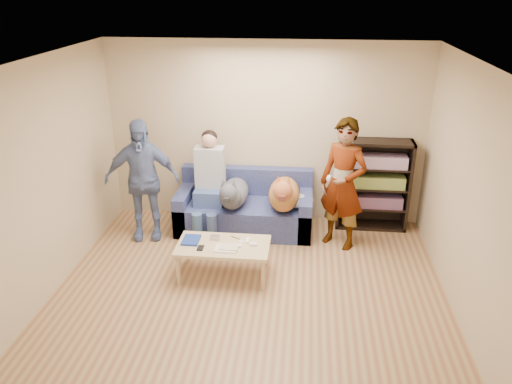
# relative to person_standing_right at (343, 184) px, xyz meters

# --- Properties ---
(ground) EXTENTS (5.00, 5.00, 0.00)m
(ground) POSITION_rel_person_standing_right_xyz_m (-1.08, -1.73, -0.88)
(ground) COLOR #915D3D
(ground) RESTS_ON ground
(ceiling) EXTENTS (5.00, 5.00, 0.00)m
(ceiling) POSITION_rel_person_standing_right_xyz_m (-1.08, -1.73, 1.72)
(ceiling) COLOR white
(ceiling) RESTS_ON ground
(wall_back) EXTENTS (4.50, 0.00, 4.50)m
(wall_back) POSITION_rel_person_standing_right_xyz_m (-1.08, 0.77, 0.42)
(wall_back) COLOR tan
(wall_back) RESTS_ON ground
(wall_left) EXTENTS (0.00, 5.00, 5.00)m
(wall_left) POSITION_rel_person_standing_right_xyz_m (-3.33, -1.73, 0.42)
(wall_left) COLOR tan
(wall_left) RESTS_ON ground
(wall_right) EXTENTS (0.00, 5.00, 5.00)m
(wall_right) POSITION_rel_person_standing_right_xyz_m (1.17, -1.73, 0.42)
(wall_right) COLOR tan
(wall_right) RESTS_ON ground
(blanket) EXTENTS (0.46, 0.39, 0.16)m
(blanket) POSITION_rel_person_standing_right_xyz_m (-0.59, 0.25, -0.37)
(blanket) COLOR #A9A9AE
(blanket) RESTS_ON sofa
(person_standing_right) EXTENTS (0.76, 0.69, 1.75)m
(person_standing_right) POSITION_rel_person_standing_right_xyz_m (0.00, 0.00, 0.00)
(person_standing_right) COLOR gray
(person_standing_right) RESTS_ON ground
(person_standing_left) EXTENTS (1.05, 0.58, 1.69)m
(person_standing_left) POSITION_rel_person_standing_right_xyz_m (-2.67, -0.04, -0.03)
(person_standing_left) COLOR #6D82AE
(person_standing_left) RESTS_ON ground
(held_controller) EXTENTS (0.06, 0.12, 0.03)m
(held_controller) POSITION_rel_person_standing_right_xyz_m (-0.20, -0.20, 0.16)
(held_controller) COLOR white
(held_controller) RESTS_ON person_standing_right
(notebook_blue) EXTENTS (0.20, 0.26, 0.03)m
(notebook_blue) POSITION_rel_person_standing_right_xyz_m (-1.83, -0.88, -0.44)
(notebook_blue) COLOR navy
(notebook_blue) RESTS_ON coffee_table
(papers) EXTENTS (0.26, 0.20, 0.02)m
(papers) POSITION_rel_person_standing_right_xyz_m (-1.38, -1.03, -0.45)
(papers) COLOR silver
(papers) RESTS_ON coffee_table
(magazine) EXTENTS (0.22, 0.17, 0.01)m
(magazine) POSITION_rel_person_standing_right_xyz_m (-1.35, -1.01, -0.43)
(magazine) COLOR beige
(magazine) RESTS_ON coffee_table
(camera_silver) EXTENTS (0.11, 0.06, 0.05)m
(camera_silver) POSITION_rel_person_standing_right_xyz_m (-1.55, -0.81, -0.43)
(camera_silver) COLOR #ADADB1
(camera_silver) RESTS_ON coffee_table
(controller_a) EXTENTS (0.04, 0.13, 0.03)m
(controller_a) POSITION_rel_person_standing_right_xyz_m (-1.15, -0.83, -0.44)
(controller_a) COLOR white
(controller_a) RESTS_ON coffee_table
(controller_b) EXTENTS (0.09, 0.06, 0.03)m
(controller_b) POSITION_rel_person_standing_right_xyz_m (-1.07, -0.91, -0.44)
(controller_b) COLOR white
(controller_b) RESTS_ON coffee_table
(headphone_cup_a) EXTENTS (0.07, 0.07, 0.02)m
(headphone_cup_a) POSITION_rel_person_standing_right_xyz_m (-1.23, -0.95, -0.45)
(headphone_cup_a) COLOR white
(headphone_cup_a) RESTS_ON coffee_table
(headphone_cup_b) EXTENTS (0.07, 0.07, 0.02)m
(headphone_cup_b) POSITION_rel_person_standing_right_xyz_m (-1.23, -0.87, -0.45)
(headphone_cup_b) COLOR silver
(headphone_cup_b) RESTS_ON coffee_table
(pen_orange) EXTENTS (0.13, 0.06, 0.01)m
(pen_orange) POSITION_rel_person_standing_right_xyz_m (-1.45, -1.09, -0.45)
(pen_orange) COLOR orange
(pen_orange) RESTS_ON coffee_table
(pen_black) EXTENTS (0.13, 0.08, 0.01)m
(pen_black) POSITION_rel_person_standing_right_xyz_m (-1.31, -0.75, -0.45)
(pen_black) COLOR black
(pen_black) RESTS_ON coffee_table
(wallet) EXTENTS (0.07, 0.12, 0.02)m
(wallet) POSITION_rel_person_standing_right_xyz_m (-1.68, -1.05, -0.45)
(wallet) COLOR black
(wallet) RESTS_ON coffee_table
(sofa) EXTENTS (1.90, 0.85, 0.82)m
(sofa) POSITION_rel_person_standing_right_xyz_m (-1.33, 0.36, -0.59)
(sofa) COLOR #515B93
(sofa) RESTS_ON ground
(person_seated) EXTENTS (0.40, 0.73, 1.47)m
(person_seated) POSITION_rel_person_standing_right_xyz_m (-1.81, 0.23, -0.10)
(person_seated) COLOR #415091
(person_seated) RESTS_ON sofa
(dog_gray) EXTENTS (0.39, 1.24, 0.56)m
(dog_gray) POSITION_rel_person_standing_right_xyz_m (-1.46, 0.13, -0.25)
(dog_gray) COLOR #52565D
(dog_gray) RESTS_ON sofa
(dog_tan) EXTENTS (0.43, 1.17, 0.62)m
(dog_tan) POSITION_rel_person_standing_right_xyz_m (-0.77, 0.15, -0.23)
(dog_tan) COLOR #B66437
(dog_tan) RESTS_ON sofa
(coffee_table) EXTENTS (1.10, 0.60, 0.42)m
(coffee_table) POSITION_rel_person_standing_right_xyz_m (-1.43, -0.93, -0.50)
(coffee_table) COLOR #D9C586
(coffee_table) RESTS_ON ground
(bookshelf) EXTENTS (1.00, 0.34, 1.30)m
(bookshelf) POSITION_rel_person_standing_right_xyz_m (0.47, 0.60, -0.20)
(bookshelf) COLOR black
(bookshelf) RESTS_ON ground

